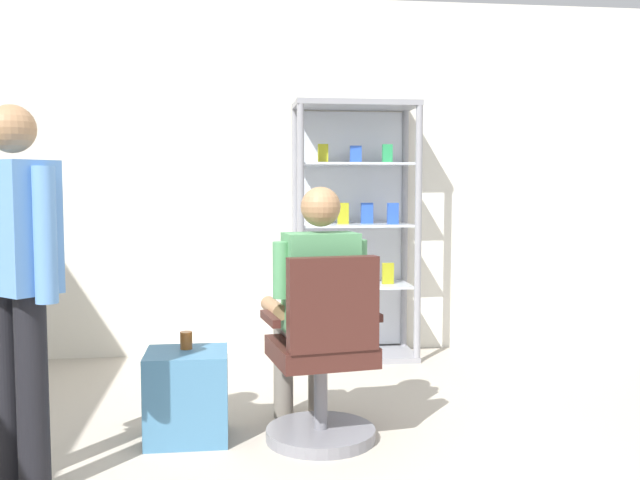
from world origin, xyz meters
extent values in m
cube|color=silver|center=(0.00, 3.00, 1.35)|extent=(6.00, 0.10, 2.70)
cylinder|color=gray|center=(-0.02, 2.50, 0.95)|extent=(0.05, 0.05, 1.90)
cylinder|color=gray|center=(0.82, 2.50, 0.95)|extent=(0.05, 0.05, 1.90)
cylinder|color=gray|center=(-0.02, 2.90, 0.95)|extent=(0.05, 0.05, 1.90)
cylinder|color=gray|center=(0.82, 2.90, 0.95)|extent=(0.05, 0.05, 1.90)
cube|color=gray|center=(0.40, 2.70, 1.88)|extent=(0.90, 0.45, 0.04)
cube|color=gray|center=(0.40, 2.70, 0.02)|extent=(0.90, 0.45, 0.04)
cube|color=silver|center=(0.40, 2.92, 0.95)|extent=(0.84, 0.02, 1.80)
cube|color=silver|center=(0.40, 2.70, 0.55)|extent=(0.82, 0.39, 0.02)
cube|color=silver|center=(0.15, 2.71, 0.62)|extent=(0.08, 0.04, 0.12)
cube|color=purple|center=(0.40, 2.75, 0.63)|extent=(0.09, 0.06, 0.14)
cube|color=#999919|center=(0.65, 2.69, 0.64)|extent=(0.09, 0.04, 0.16)
cube|color=silver|center=(0.40, 2.70, 1.00)|extent=(0.82, 0.39, 0.02)
cube|color=silver|center=(0.13, 2.74, 1.07)|extent=(0.09, 0.05, 0.12)
cube|color=#999919|center=(0.31, 2.73, 1.09)|extent=(0.08, 0.04, 0.16)
cube|color=#264CB2|center=(0.50, 2.75, 1.09)|extent=(0.09, 0.05, 0.16)
cube|color=#264CB2|center=(0.67, 2.66, 1.09)|extent=(0.08, 0.05, 0.16)
cube|color=silver|center=(0.40, 2.70, 1.45)|extent=(0.82, 0.39, 0.02)
cube|color=#999919|center=(0.17, 2.75, 1.53)|extent=(0.08, 0.04, 0.14)
cube|color=#264CB2|center=(0.41, 2.72, 1.52)|extent=(0.09, 0.06, 0.13)
cube|color=#268C4C|center=(0.63, 2.68, 1.53)|extent=(0.07, 0.04, 0.14)
cylinder|color=slate|center=(-0.07, 1.05, 0.03)|extent=(0.56, 0.56, 0.06)
cylinder|color=slate|center=(-0.07, 1.05, 0.24)|extent=(0.07, 0.07, 0.41)
cube|color=#3F1E19|center=(-0.07, 1.05, 0.46)|extent=(0.55, 0.55, 0.10)
cube|color=#3F1E19|center=(-0.04, 0.84, 0.73)|extent=(0.45, 0.15, 0.45)
cube|color=#3F1E19|center=(0.19, 1.09, 0.64)|extent=(0.09, 0.30, 0.04)
cube|color=#3F1E19|center=(-0.33, 1.01, 0.64)|extent=(0.09, 0.30, 0.04)
cylinder|color=slate|center=(0.00, 1.26, 0.56)|extent=(0.20, 0.42, 0.14)
cylinder|color=slate|center=(-0.03, 1.46, 0.28)|extent=(0.11, 0.11, 0.56)
cylinder|color=slate|center=(-0.20, 1.23, 0.56)|extent=(0.20, 0.42, 0.14)
cylinder|color=slate|center=(-0.23, 1.43, 0.28)|extent=(0.11, 0.11, 0.56)
cube|color=#4C8C59|center=(-0.07, 1.05, 0.81)|extent=(0.39, 0.27, 0.50)
sphere|color=#99704C|center=(-0.07, 1.05, 1.19)|extent=(0.20, 0.20, 0.20)
cylinder|color=#4C8C59|center=(0.13, 1.08, 0.88)|extent=(0.09, 0.09, 0.28)
cylinder|color=#99704C|center=(0.10, 1.26, 0.66)|extent=(0.13, 0.31, 0.08)
cylinder|color=#4C8C59|center=(-0.27, 1.02, 0.88)|extent=(0.09, 0.09, 0.28)
cylinder|color=#99704C|center=(-0.30, 1.19, 0.66)|extent=(0.13, 0.31, 0.08)
cube|color=teal|center=(-0.74, 1.15, 0.23)|extent=(0.41, 0.36, 0.46)
cylinder|color=brown|center=(-0.75, 1.20, 0.50)|extent=(0.06, 0.06, 0.09)
cylinder|color=black|center=(-1.48, 0.70, 0.42)|extent=(0.13, 0.13, 0.85)
cylinder|color=black|center=(-1.34, 0.58, 0.42)|extent=(0.13, 0.13, 0.85)
cylinder|color=#598CCC|center=(-1.25, 0.49, 1.10)|extent=(0.09, 0.09, 0.55)
cube|color=#598CCC|center=(-1.41, 0.64, 1.12)|extent=(0.41, 0.41, 0.55)
sphere|color=#99704C|center=(-1.41, 0.64, 1.53)|extent=(0.20, 0.20, 0.20)
camera|label=1|loc=(-0.52, -2.43, 1.30)|focal=39.55mm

